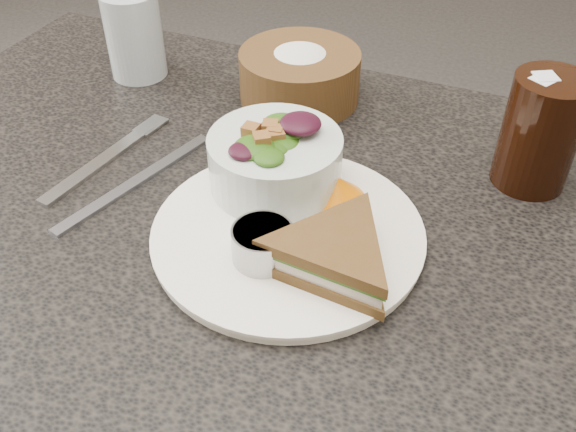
# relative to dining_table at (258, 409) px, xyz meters

# --- Properties ---
(dining_table) EXTENTS (1.00, 0.70, 0.75)m
(dining_table) POSITION_rel_dining_table_xyz_m (0.00, 0.00, 0.00)
(dining_table) COLOR black
(dining_table) RESTS_ON floor
(dinner_plate) EXTENTS (0.27, 0.27, 0.01)m
(dinner_plate) POSITION_rel_dining_table_xyz_m (0.06, -0.02, 0.38)
(dinner_plate) COLOR white
(dinner_plate) RESTS_ON dining_table
(sandwich) EXTENTS (0.16, 0.16, 0.04)m
(sandwich) POSITION_rel_dining_table_xyz_m (0.12, -0.06, 0.41)
(sandwich) COLOR #4D351B
(sandwich) RESTS_ON dinner_plate
(salad_bowl) EXTENTS (0.19, 0.19, 0.08)m
(salad_bowl) POSITION_rel_dining_table_xyz_m (0.01, 0.04, 0.43)
(salad_bowl) COLOR silver
(salad_bowl) RESTS_ON dinner_plate
(dressing_ramekin) EXTENTS (0.08, 0.08, 0.04)m
(dressing_ramekin) POSITION_rel_dining_table_xyz_m (0.05, -0.07, 0.40)
(dressing_ramekin) COLOR gray
(dressing_ramekin) RESTS_ON dinner_plate
(orange_wedge) EXTENTS (0.09, 0.09, 0.03)m
(orange_wedge) POSITION_rel_dining_table_xyz_m (0.08, 0.04, 0.40)
(orange_wedge) COLOR orange
(orange_wedge) RESTS_ON dinner_plate
(fork) EXTENTS (0.04, 0.18, 0.00)m
(fork) POSITION_rel_dining_table_xyz_m (-0.19, 0.01, 0.38)
(fork) COLOR #A9ABAC
(fork) RESTS_ON dining_table
(knife) EXTENTS (0.07, 0.22, 0.00)m
(knife) POSITION_rel_dining_table_xyz_m (-0.14, -0.00, 0.38)
(knife) COLOR #9FA3B0
(knife) RESTS_ON dining_table
(bread_basket) EXTENTS (0.21, 0.21, 0.09)m
(bread_basket) POSITION_rel_dining_table_xyz_m (-0.04, 0.24, 0.42)
(bread_basket) COLOR #4B311B
(bread_basket) RESTS_ON dining_table
(cola_glass) EXTENTS (0.10, 0.10, 0.14)m
(cola_glass) POSITION_rel_dining_table_xyz_m (0.27, 0.17, 0.44)
(cola_glass) COLOR black
(cola_glass) RESTS_ON dining_table
(water_glass) EXTENTS (0.10, 0.10, 0.12)m
(water_glass) POSITION_rel_dining_table_xyz_m (-0.27, 0.21, 0.43)
(water_glass) COLOR #AAB7BD
(water_glass) RESTS_ON dining_table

